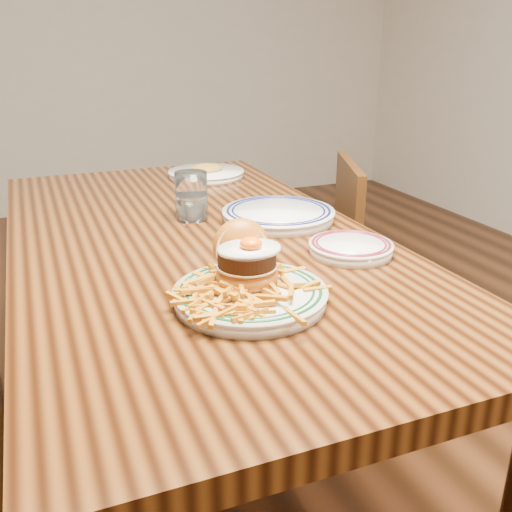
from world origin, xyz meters
name	(u,v)px	position (x,y,z in m)	size (l,w,h in m)	color
floor	(204,478)	(0.00, 0.00, 0.00)	(6.00, 6.00, 0.00)	black
table	(196,268)	(0.00, 0.00, 0.66)	(0.85, 1.60, 0.75)	black
chair_right	(376,274)	(0.70, 0.23, 0.44)	(0.50, 0.50, 0.83)	#41230D
main_plate	(249,281)	(-0.01, -0.39, 0.79)	(0.28, 0.30, 0.14)	white
side_plate	(351,247)	(0.29, -0.26, 0.77)	(0.19, 0.19, 0.03)	white
rear_plate	(278,214)	(0.24, 0.03, 0.77)	(0.30, 0.30, 0.03)	white
water_glass	(192,199)	(0.03, 0.13, 0.81)	(0.08, 0.08, 0.13)	white
far_plate	(206,173)	(0.21, 0.57, 0.77)	(0.26, 0.26, 0.05)	white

